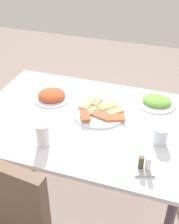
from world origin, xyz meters
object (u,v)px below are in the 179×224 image
dining_table (83,128)px  pide_platter (99,112)px  drinking_glass (160,136)px  condiment_caddy (144,166)px  salad_plate_greens (52,96)px  soda_can (43,135)px  salad_plate_rice (157,101)px

dining_table → pide_platter: pide_platter is taller
drinking_glass → condiment_caddy: 0.22m
salad_plate_greens → condiment_caddy: condiment_caddy is taller
pide_platter → soda_can: 0.40m
pide_platter → condiment_caddy: size_ratio=2.82×
pide_platter → drinking_glass: (-0.37, 0.15, 0.03)m
dining_table → pide_platter: (-0.07, -0.07, 0.08)m
condiment_caddy → dining_table: bearing=-36.8°
dining_table → salad_plate_greens: salad_plate_greens is taller
soda_can → drinking_glass: soda_can is taller
condiment_caddy → soda_can: bearing=-2.3°
salad_plate_greens → salad_plate_rice: bearing=-166.7°
dining_table → drinking_glass: size_ratio=13.43×
soda_can → drinking_glass: size_ratio=1.34×
pide_platter → drinking_glass: 0.40m
dining_table → salad_plate_rice: salad_plate_rice is taller
dining_table → salad_plate_greens: size_ratio=5.40×
pide_platter → soda_can: bearing=61.9°
salad_plate_rice → condiment_caddy: condiment_caddy is taller
drinking_glass → salad_plate_greens: bearing=-17.2°
dining_table → salad_plate_greens: 0.30m
pide_platter → salad_plate_greens: salad_plate_greens is taller
pide_platter → drinking_glass: drinking_glass is taller
salad_plate_greens → soda_can: 0.44m
drinking_glass → condiment_caddy: (0.04, 0.22, -0.02)m
salad_plate_greens → salad_plate_rice: size_ratio=0.96×
pide_platter → salad_plate_rice: (-0.30, -0.21, 0.01)m
pide_platter → condiment_caddy: (-0.32, 0.37, 0.01)m
pide_platter → salad_plate_rice: bearing=-145.1°
dining_table → soda_can: (0.11, 0.28, 0.13)m
pide_platter → salad_plate_rice: 0.37m
dining_table → condiment_caddy: (-0.40, 0.30, 0.10)m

